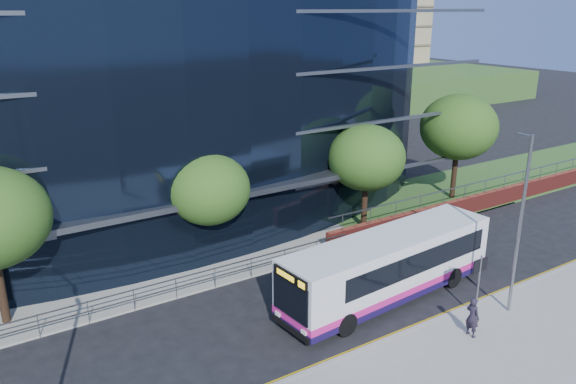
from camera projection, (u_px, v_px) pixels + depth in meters
ground at (373, 330)px, 23.78m from camera, size 200.00×200.00×0.00m
kerb at (389, 340)px, 22.96m from camera, size 80.00×0.25×0.16m
yellow_line_outer at (386, 339)px, 23.14m from camera, size 80.00×0.08×0.01m
yellow_line_inner at (383, 337)px, 23.26m from camera, size 80.00×0.08×0.01m
far_forecourt at (148, 266)px, 29.48m from camera, size 50.00×8.00×0.10m
grass_verge at (511, 177)px, 44.85m from camera, size 36.00×8.00×0.12m
glass_office at (116, 89)px, 35.87m from camera, size 44.00×23.10×16.00m
retaining_wall at (521, 191)px, 39.67m from camera, size 34.00×0.40×2.11m
guard_railings at (134, 295)px, 25.02m from camera, size 24.00×0.05×1.10m
apartment_block at (286, 20)px, 82.38m from camera, size 60.00×42.00×30.00m
street_sign at (480, 273)px, 24.14m from camera, size 0.85×0.09×2.80m
tree_far_b at (209, 189)px, 28.51m from camera, size 4.29×4.29×6.05m
tree_far_c at (367, 158)px, 33.13m from camera, size 4.62×4.62×6.51m
tree_far_d at (459, 127)px, 38.33m from camera, size 5.28×5.28×7.44m
tree_dist_e at (307, 82)px, 66.60m from camera, size 4.62×4.62×6.51m
tree_dist_f at (395, 74)px, 76.50m from camera, size 4.29×4.29×6.05m
streetlight_east at (520, 220)px, 23.72m from camera, size 0.15×0.77×8.00m
city_bus at (390, 265)px, 25.98m from camera, size 11.65×3.51×3.11m
pedestrian at (472, 317)px, 22.86m from camera, size 0.43×0.64×1.73m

